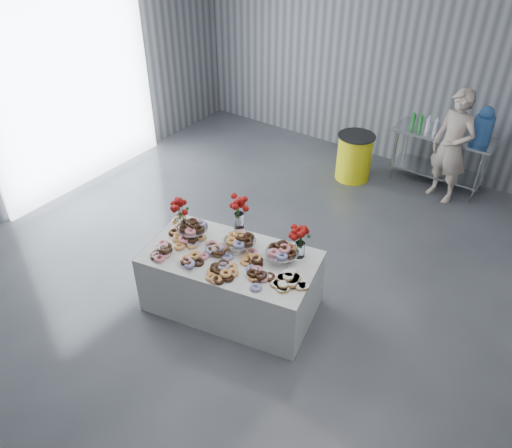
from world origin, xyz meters
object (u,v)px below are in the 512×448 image
at_px(display_table, 231,281).
at_px(trash_barrel, 354,157).
at_px(water_jug, 483,126).
at_px(prep_table, 442,150).
at_px(person, 452,147).

xyz_separation_m(display_table, trash_barrel, (-0.17, 3.53, 0.01)).
bearing_deg(display_table, water_jug, 69.69).
height_order(prep_table, water_jug, water_jug).
distance_m(display_table, water_jug, 4.46).
bearing_deg(display_table, trash_barrel, 92.75).
xyz_separation_m(water_jug, person, (-0.29, -0.33, -0.28)).
height_order(water_jug, person, person).
distance_m(prep_table, water_jug, 0.73).
height_order(display_table, water_jug, water_jug).
relative_size(person, trash_barrel, 2.26).
relative_size(water_jug, person, 0.32).
xyz_separation_m(prep_table, water_jug, (0.50, -0.00, 0.53)).
distance_m(prep_table, trash_barrel, 1.35).
relative_size(display_table, trash_barrel, 2.47).
height_order(display_table, trash_barrel, trash_barrel).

